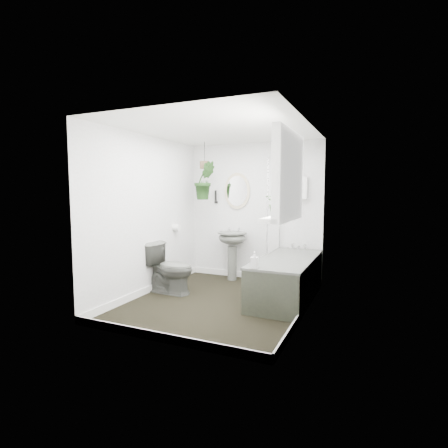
% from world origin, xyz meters
% --- Properties ---
extents(floor, '(2.30, 2.80, 0.02)m').
position_xyz_m(floor, '(0.00, 0.00, -0.01)').
color(floor, black).
rests_on(floor, ground).
extents(ceiling, '(2.30, 2.80, 0.02)m').
position_xyz_m(ceiling, '(0.00, 0.00, 2.31)').
color(ceiling, white).
rests_on(ceiling, ground).
extents(wall_back, '(2.30, 0.02, 2.30)m').
position_xyz_m(wall_back, '(0.00, 1.41, 1.15)').
color(wall_back, white).
rests_on(wall_back, ground).
extents(wall_front, '(2.30, 0.02, 2.30)m').
position_xyz_m(wall_front, '(0.00, -1.41, 1.15)').
color(wall_front, white).
rests_on(wall_front, ground).
extents(wall_left, '(0.02, 2.80, 2.30)m').
position_xyz_m(wall_left, '(-1.16, 0.00, 1.15)').
color(wall_left, white).
rests_on(wall_left, ground).
extents(wall_right, '(0.02, 2.80, 2.30)m').
position_xyz_m(wall_right, '(1.16, 0.00, 1.15)').
color(wall_right, white).
rests_on(wall_right, ground).
extents(skirting, '(2.30, 2.80, 0.10)m').
position_xyz_m(skirting, '(0.00, 0.00, 0.05)').
color(skirting, white).
rests_on(skirting, floor).
extents(bathtub, '(0.72, 1.72, 0.58)m').
position_xyz_m(bathtub, '(0.80, 0.50, 0.29)').
color(bathtub, '#51534D').
rests_on(bathtub, floor).
extents(bath_screen, '(0.04, 0.72, 1.40)m').
position_xyz_m(bath_screen, '(0.47, 0.99, 1.28)').
color(bath_screen, silver).
rests_on(bath_screen, bathtub).
extents(shower_box, '(0.20, 0.10, 0.35)m').
position_xyz_m(shower_box, '(0.80, 1.34, 1.55)').
color(shower_box, white).
rests_on(shower_box, wall_back).
extents(oval_mirror, '(0.46, 0.03, 0.62)m').
position_xyz_m(oval_mirror, '(-0.29, 1.37, 1.50)').
color(oval_mirror, beige).
rests_on(oval_mirror, wall_back).
extents(wall_sconce, '(0.04, 0.04, 0.22)m').
position_xyz_m(wall_sconce, '(-0.69, 1.36, 1.40)').
color(wall_sconce, black).
rests_on(wall_sconce, wall_back).
extents(toilet_roll_holder, '(0.11, 0.11, 0.11)m').
position_xyz_m(toilet_roll_holder, '(-1.10, 0.70, 0.90)').
color(toilet_roll_holder, white).
rests_on(toilet_roll_holder, wall_left).
extents(window_recess, '(0.08, 1.00, 0.90)m').
position_xyz_m(window_recess, '(1.09, -0.70, 1.65)').
color(window_recess, white).
rests_on(window_recess, wall_right).
extents(window_sill, '(0.18, 1.00, 0.04)m').
position_xyz_m(window_sill, '(1.02, -0.70, 1.23)').
color(window_sill, white).
rests_on(window_sill, wall_right).
extents(window_blinds, '(0.01, 0.86, 0.76)m').
position_xyz_m(window_blinds, '(1.04, -0.70, 1.65)').
color(window_blinds, white).
rests_on(window_blinds, wall_right).
extents(toilet, '(0.74, 0.44, 0.74)m').
position_xyz_m(toilet, '(-0.85, 0.10, 0.37)').
color(toilet, '#51534D').
rests_on(toilet, floor).
extents(pedestal_sink, '(0.56, 0.51, 0.82)m').
position_xyz_m(pedestal_sink, '(-0.29, 1.16, 0.41)').
color(pedestal_sink, '#51534D').
rests_on(pedestal_sink, floor).
extents(sill_plant, '(0.27, 0.24, 0.26)m').
position_xyz_m(sill_plant, '(0.97, -0.67, 1.38)').
color(sill_plant, black).
rests_on(sill_plant, window_sill).
extents(hanging_plant, '(0.44, 0.44, 0.63)m').
position_xyz_m(hanging_plant, '(-0.70, 0.95, 1.67)').
color(hanging_plant, black).
rests_on(hanging_plant, ceiling).
extents(soap_bottle, '(0.11, 0.11, 0.20)m').
position_xyz_m(soap_bottle, '(0.59, -0.29, 0.68)').
color(soap_bottle, '#342F2E').
rests_on(soap_bottle, bathtub).
extents(hanging_pot, '(0.16, 0.16, 0.12)m').
position_xyz_m(hanging_pot, '(-0.70, 0.95, 1.92)').
color(hanging_pot, '#4B3928').
rests_on(hanging_pot, ceiling).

